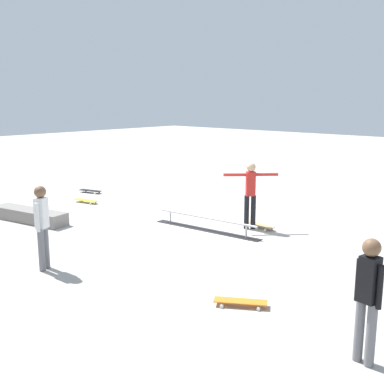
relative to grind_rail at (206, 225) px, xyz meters
The scene contains 10 objects.
ground_plane 0.47m from the grind_rail, ahead, with size 60.00×60.00×0.00m, color #ADA89E.
grind_rail is the anchor object (origin of this frame).
skate_ledge 4.53m from the grind_rail, 32.03° to the left, with size 2.26×0.52×0.32m, color gray.
skater_main 1.32m from the grind_rail, 130.09° to the right, with size 0.96×0.97×1.60m.
skateboard_main 1.33m from the grind_rail, 129.04° to the right, with size 0.82×0.36×0.09m.
bystander_black_shirt 5.96m from the grind_rail, 148.78° to the left, with size 0.35×0.21×1.53m.
bystander_white_shirt 4.05m from the grind_rail, 82.62° to the left, with size 0.26×0.34×1.55m.
loose_skateboard_yellow 4.59m from the grind_rail, ahead, with size 0.82×0.38×0.09m.
loose_skateboard_orange 4.15m from the grind_rail, 137.66° to the left, with size 0.78×0.60×0.09m.
loose_skateboard_black 5.79m from the grind_rail, ahead, with size 0.82×0.42×0.09m.
Camera 1 is at (-7.39, 8.18, 3.08)m, focal length 43.90 mm.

